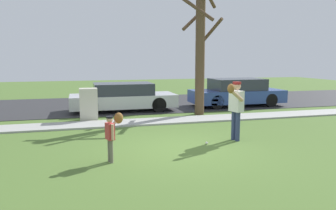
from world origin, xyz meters
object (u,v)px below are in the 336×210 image
object	(u,v)px
baseball	(207,143)
parked_sedan_silver	(123,97)
person_adult	(236,104)
person_child	(112,131)
parked_wagon_blue	(237,93)
street_tree_near	(200,47)
utility_cabinet	(89,104)

from	to	relation	value
baseball	parked_sedan_silver	distance (m)	6.49
person_adult	person_child	distance (m)	3.70
parked_wagon_blue	person_adult	bearing A→B (deg)	62.60
parked_sedan_silver	parked_wagon_blue	bearing A→B (deg)	-179.10
person_adult	street_tree_near	xyz separation A→B (m)	(0.60, 4.41, 1.75)
parked_wagon_blue	person_child	bearing A→B (deg)	46.81
person_adult	parked_sedan_silver	xyz separation A→B (m)	(-2.36, 6.12, -0.43)
person_child	street_tree_near	distance (m)	7.13
street_tree_near	parked_sedan_silver	xyz separation A→B (m)	(-2.95, 1.71, -2.18)
person_child	utility_cabinet	bearing A→B (deg)	77.46
baseball	street_tree_near	xyz separation A→B (m)	(1.52, 4.59, 2.77)
person_adult	utility_cabinet	world-z (taller)	person_adult
baseball	parked_wagon_blue	size ratio (longest dim) A/B	0.02
utility_cabinet	person_adult	bearing A→B (deg)	-47.46
person_adult	parked_wagon_blue	xyz separation A→B (m)	(3.22, 6.21, -0.39)
baseball	parked_wagon_blue	distance (m)	7.64
person_child	baseball	bearing A→B (deg)	0.89
baseball	utility_cabinet	world-z (taller)	utility_cabinet
person_child	baseball	distance (m)	2.83
baseball	parked_wagon_blue	xyz separation A→B (m)	(4.14, 6.39, 0.62)
utility_cabinet	parked_wagon_blue	world-z (taller)	parked_wagon_blue
person_child	parked_sedan_silver	bearing A→B (deg)	64.00
person_adult	parked_sedan_silver	size ratio (longest dim) A/B	0.36
person_adult	utility_cabinet	size ratio (longest dim) A/B	1.38
person_child	street_tree_near	xyz separation A→B (m)	(4.15, 5.41, 2.09)
person_child	parked_sedan_silver	size ratio (longest dim) A/B	0.24
street_tree_near	parked_sedan_silver	bearing A→B (deg)	149.90
person_adult	baseball	bearing A→B (deg)	-5.80
parked_sedan_silver	person_adult	bearing A→B (deg)	111.06
utility_cabinet	street_tree_near	world-z (taller)	street_tree_near
person_child	baseball	size ratio (longest dim) A/B	14.77
street_tree_near	parked_wagon_blue	size ratio (longest dim) A/B	1.17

